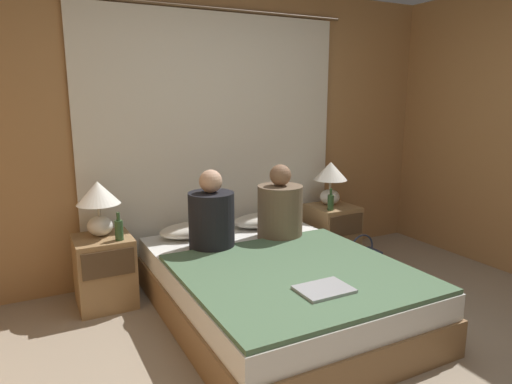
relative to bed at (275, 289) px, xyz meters
name	(u,v)px	position (x,y,z in m)	size (l,w,h in m)	color
ground_plane	(357,384)	(0.00, -0.92, -0.20)	(16.00, 16.00, 0.00)	gray
wall_back	(213,132)	(0.00, 1.13, 1.05)	(4.67, 0.06, 2.50)	#A37547
curtain_panel	(216,145)	(0.00, 1.07, 0.94)	(2.56, 0.02, 2.29)	silver
bed	(275,289)	(0.00, 0.00, 0.00)	(1.51, 2.03, 0.41)	olive
nightstand_left	(105,271)	(-1.06, 0.75, 0.07)	(0.41, 0.43, 0.54)	#937047
nightstand_right	(332,233)	(1.06, 0.75, 0.07)	(0.41, 0.43, 0.54)	#937047
lamp_left	(98,200)	(-1.06, 0.81, 0.60)	(0.32, 0.32, 0.42)	silver
lamp_right	(330,177)	(1.06, 0.81, 0.60)	(0.32, 0.32, 0.42)	silver
pillow_left	(192,230)	(-0.33, 0.83, 0.27)	(0.55, 0.30, 0.12)	silver
pillow_right	(262,220)	(0.33, 0.83, 0.27)	(0.55, 0.30, 0.12)	silver
blanket_on_bed	(297,273)	(0.00, -0.28, 0.22)	(1.45, 1.42, 0.03)	#4C6B4C
person_left_in_bed	(211,217)	(-0.30, 0.47, 0.46)	(0.35, 0.35, 0.62)	black
person_right_in_bed	(280,209)	(0.31, 0.47, 0.45)	(0.37, 0.37, 0.62)	brown
beer_bottle_on_left_stand	(119,229)	(-0.96, 0.63, 0.41)	(0.06, 0.06, 0.21)	#2D4C28
beer_bottle_on_right_stand	(331,202)	(0.94, 0.63, 0.41)	(0.06, 0.06, 0.20)	#2D4C28
laptop_on_bed	(324,289)	(-0.03, -0.62, 0.25)	(0.32, 0.24, 0.02)	#9EA0A5
handbag_on_floor	(361,261)	(1.11, 0.36, -0.10)	(0.34, 0.18, 0.36)	#333D56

